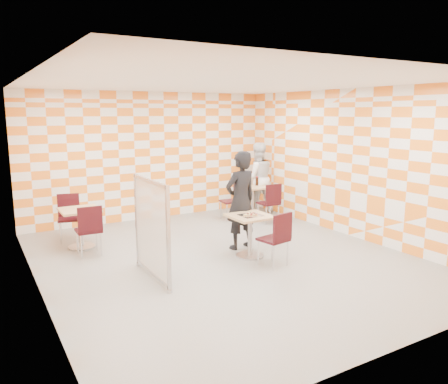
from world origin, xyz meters
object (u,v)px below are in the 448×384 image
Objects in this scene: chair_main_front at (277,235)px; sport_bottle at (248,183)px; chair_empty_far at (69,213)px; partition at (151,229)px; chair_second_side at (234,197)px; soda_bottle at (257,181)px; main_table at (250,229)px; chair_empty_near at (89,227)px; empty_table at (80,221)px; man_dark at (241,200)px; chair_second_front at (271,200)px; man_white at (257,178)px; second_table at (253,196)px.

sport_bottle is at bearing 64.35° from chair_main_front.
sport_bottle reaches higher than chair_empty_far.
chair_main_front is at bearing -16.34° from partition.
soda_bottle is at bearing 8.10° from chair_second_side.
partition is at bearing -176.76° from main_table.
soda_bottle reaches higher than chair_main_front.
empty_table is at bearing 92.13° from chair_empty_near.
man_dark reaches higher than chair_main_front.
chair_second_front is at bearing -102.28° from soda_bottle.
chair_second_front is at bearing 45.09° from main_table.
man_white reaches higher than chair_empty_far.
main_table is at bearing 3.24° from partition.
second_table is 0.81× the size of chair_second_side.
man_white reaches higher than second_table.
chair_main_front is 3.60m from sport_bottle.
chair_empty_far is (-2.55, 2.68, 0.04)m from main_table.
man_dark is 1.03× the size of man_white.
man_dark is (2.66, -2.18, 0.37)m from chair_empty_far.
chair_empty_near is 0.50× the size of man_dark.
empty_table is at bearing 105.55° from partition.
chair_main_front is 3.32m from chair_second_side.
main_table is 3.70m from chair_empty_far.
empty_table is 0.61m from chair_empty_near.
chair_second_front is 4.62× the size of sport_bottle.
second_table is 4.24m from empty_table.
partition reaches higher than chair_second_side.
sport_bottle is 0.27m from soda_bottle.
empty_table is 3.75× the size of sport_bottle.
man_dark is (0.03, 1.18, 0.37)m from chair_main_front.
main_table is at bearing -122.67° from sport_bottle.
man_white is (2.09, 2.81, 0.38)m from main_table.
empty_table is 0.81× the size of chair_empty_far.
chair_second_front is (1.64, 2.41, 0.00)m from chair_main_front.
man_dark reaches higher than second_table.
main_table is 3.05m from second_table.
second_table is 0.39m from soda_bottle.
sport_bottle reaches higher than chair_second_front.
chair_second_side is at bearing 70.80° from chair_main_front.
chair_empty_near is (-4.19, -1.07, 0.04)m from second_table.
man_dark is 2.73m from soda_bottle.
second_table is at bearing 6.25° from empty_table.
man_dark reaches higher than chair_second_front.
empty_table is 0.81× the size of chair_main_front.
main_table is 0.65m from man_dark.
main_table is 0.48× the size of partition.
soda_bottle is (1.91, 2.56, 0.34)m from main_table.
chair_empty_near is at bearing -164.17° from chair_second_side.
soda_bottle reaches higher than main_table.
second_table is 0.61m from man_white.
partition is at bearing -76.36° from chair_empty_far.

